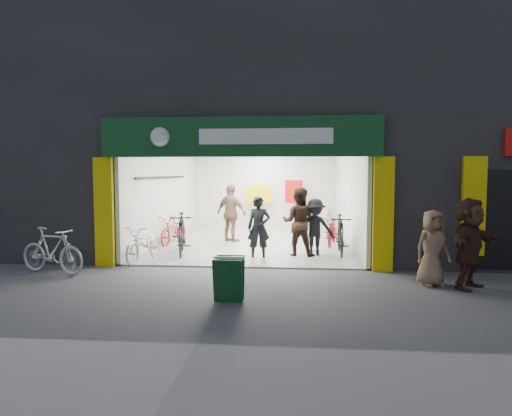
# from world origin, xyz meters

# --- Properties ---
(ground) EXTENTS (60.00, 60.00, 0.00)m
(ground) POSITION_xyz_m (0.00, 0.00, 0.00)
(ground) COLOR #56565B
(ground) RESTS_ON ground
(building) EXTENTS (17.00, 10.27, 8.00)m
(building) POSITION_xyz_m (0.91, 4.99, 4.31)
(building) COLOR #232326
(building) RESTS_ON ground
(bike_left_front) EXTENTS (0.89, 1.82, 0.92)m
(bike_left_front) POSITION_xyz_m (-2.50, 0.60, 0.46)
(bike_left_front) COLOR silver
(bike_left_front) RESTS_ON ground
(bike_left_midfront) EXTENTS (0.92, 1.98, 1.15)m
(bike_left_midfront) POSITION_xyz_m (-1.80, 1.56, 0.58)
(bike_left_midfront) COLOR black
(bike_left_midfront) RESTS_ON ground
(bike_left_midback) EXTENTS (0.88, 1.80, 0.91)m
(bike_left_midback) POSITION_xyz_m (-2.50, 3.35, 0.45)
(bike_left_midback) COLOR #972B0D
(bike_left_midback) RESTS_ON ground
(bike_left_back) EXTENTS (0.56, 1.62, 0.96)m
(bike_left_back) POSITION_xyz_m (-2.50, 3.83, 0.48)
(bike_left_back) COLOR #B0AFB4
(bike_left_back) RESTS_ON ground
(bike_right_front) EXTENTS (0.57, 1.83, 1.09)m
(bike_right_front) POSITION_xyz_m (2.50, 1.99, 0.55)
(bike_right_front) COLOR black
(bike_right_front) RESTS_ON ground
(bike_right_mid) EXTENTS (0.89, 1.78, 0.89)m
(bike_right_mid) POSITION_xyz_m (2.41, 3.61, 0.45)
(bike_right_mid) COLOR maroon
(bike_right_mid) RESTS_ON ground
(bike_right_back) EXTENTS (0.84, 1.83, 1.06)m
(bike_right_back) POSITION_xyz_m (2.50, 5.94, 0.53)
(bike_right_back) COLOR #A9A9AD
(bike_right_back) RESTS_ON ground
(parked_bike) EXTENTS (1.80, 0.96, 1.04)m
(parked_bike) POSITION_xyz_m (-4.08, -0.95, 0.52)
(parked_bike) COLOR silver
(parked_bike) RESTS_ON ground
(customer_a) EXTENTS (0.63, 0.45, 1.63)m
(customer_a) POSITION_xyz_m (0.33, 1.28, 0.81)
(customer_a) COLOR black
(customer_a) RESTS_ON ground
(customer_b) EXTENTS (0.99, 0.83, 1.84)m
(customer_b) POSITION_xyz_m (1.37, 1.62, 0.92)
(customer_b) COLOR #372319
(customer_b) RESTS_ON ground
(customer_c) EXTENTS (1.08, 0.73, 1.55)m
(customer_c) POSITION_xyz_m (1.80, 1.61, 0.77)
(customer_c) COLOR black
(customer_c) RESTS_ON ground
(customer_d) EXTENTS (1.19, 0.96, 1.89)m
(customer_d) POSITION_xyz_m (-0.77, 3.87, 0.94)
(customer_d) COLOR #85654D
(customer_d) RESTS_ON ground
(pedestrian_near) EXTENTS (0.85, 0.69, 1.51)m
(pedestrian_near) POSITION_xyz_m (3.98, -1.30, 0.75)
(pedestrian_near) COLOR #85654D
(pedestrian_near) RESTS_ON ground
(pedestrian_far) EXTENTS (1.50, 1.54, 1.76)m
(pedestrian_far) POSITION_xyz_m (4.63, -1.47, 0.88)
(pedestrian_far) COLOR #3E271C
(pedestrian_far) RESTS_ON ground
(sandwich_board) EXTENTS (0.53, 0.52, 0.77)m
(sandwich_board) POSITION_xyz_m (0.15, -2.83, 0.43)
(sandwich_board) COLOR #10411D
(sandwich_board) RESTS_ON ground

